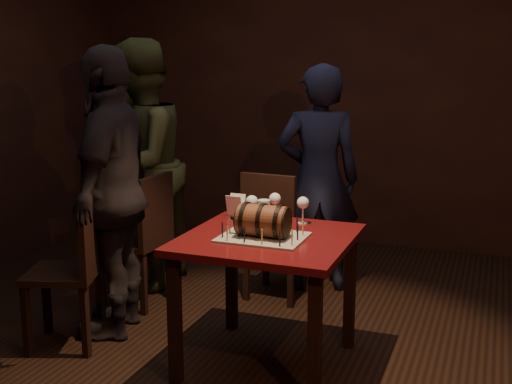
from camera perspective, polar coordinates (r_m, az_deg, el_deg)
room_shell at (r=3.57m, az=-1.09°, el=6.99°), size 5.04×5.04×2.80m
pub_table at (r=3.53m, az=1.05°, el=-5.65°), size 0.90×0.90×0.75m
cake_board at (r=3.46m, az=0.62°, el=-4.05°), size 0.45×0.35×0.01m
barrel_cake at (r=3.43m, az=0.61°, el=-2.56°), size 0.33×0.19×0.19m
birthday_candles at (r=3.44m, az=0.62°, el=-3.30°), size 0.40×0.30×0.09m
wine_glass_left at (r=3.77m, az=-0.37°, el=-0.95°), size 0.07×0.07×0.16m
wine_glass_mid at (r=3.85m, az=1.69°, el=-0.71°), size 0.07×0.07×0.16m
wine_glass_right at (r=3.75m, az=4.19°, el=-1.07°), size 0.07×0.07×0.16m
pint_of_ale at (r=3.71m, az=0.71°, el=-1.89°), size 0.07×0.07×0.15m
menu_card at (r=3.93m, az=-1.82°, el=-1.22°), size 0.10×0.05×0.13m
chair_back at (r=4.52m, az=1.57°, el=-3.32°), size 0.43×0.43×0.93m
chair_left_rear at (r=4.49m, az=-9.91°, el=-3.58°), size 0.41×0.41×0.93m
chair_left_front at (r=3.95m, az=-15.75°, el=-5.98°), size 0.51×0.51×0.93m
person_back at (r=4.72m, az=5.56°, el=1.16°), size 0.70×0.57×1.67m
person_left_rear at (r=4.79m, az=-10.40°, el=2.25°), size 0.75×0.94×1.84m
person_left_front at (r=4.02m, az=-12.57°, el=-0.07°), size 0.67×1.12×1.78m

